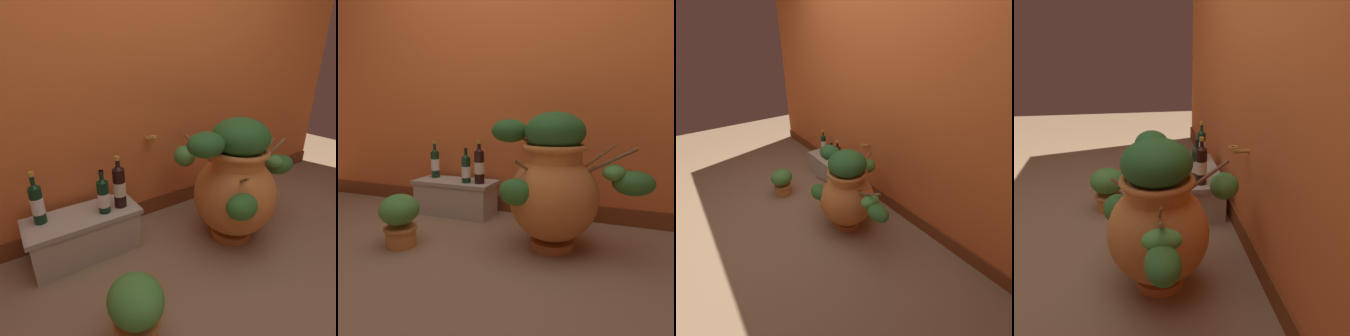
{
  "view_description": "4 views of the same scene",
  "coord_description": "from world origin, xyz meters",
  "views": [
    {
      "loc": [
        -0.84,
        -0.54,
        1.17
      ],
      "look_at": [
        0.04,
        0.8,
        0.5
      ],
      "focal_mm": 28.22,
      "sensor_mm": 36.0,
      "label": 1
    },
    {
      "loc": [
        0.76,
        -1.25,
        0.81
      ],
      "look_at": [
        -0.03,
        0.81,
        0.43
      ],
      "focal_mm": 32.39,
      "sensor_mm": 36.0,
      "label": 2
    },
    {
      "loc": [
        1.98,
        -0.66,
        1.8
      ],
      "look_at": [
        -0.03,
        0.79,
        0.39
      ],
      "focal_mm": 26.24,
      "sensor_mm": 36.0,
      "label": 3
    },
    {
      "loc": [
        2.12,
        0.43,
        1.41
      ],
      "look_at": [
        -0.11,
        0.71,
        0.48
      ],
      "focal_mm": 40.58,
      "sensor_mm": 36.0,
      "label": 4
    }
  ],
  "objects": [
    {
      "name": "ground_plane",
      "position": [
        0.0,
        0.0,
        0.0
      ],
      "size": [
        7.0,
        7.0,
        0.0
      ],
      "primitive_type": "plane",
      "color": "#896B4C"
    },
    {
      "name": "back_wall",
      "position": [
        0.0,
        1.2,
        1.29
      ],
      "size": [
        4.4,
        0.33,
        2.6
      ],
      "color": "#D6662D",
      "rests_on": "ground_plane"
    },
    {
      "name": "terracotta_urn",
      "position": [
        0.39,
        0.53,
        0.41
      ],
      "size": [
        0.96,
        0.75,
        0.84
      ],
      "color": "#C17033",
      "rests_on": "ground_plane"
    },
    {
      "name": "stone_ledge",
      "position": [
        -0.52,
        0.9,
        0.16
      ],
      "size": [
        0.68,
        0.3,
        0.28
      ],
      "color": "#B2A893",
      "rests_on": "ground_plane"
    },
    {
      "name": "wine_bottle_left",
      "position": [
        -0.28,
        0.87,
        0.43
      ],
      "size": [
        0.08,
        0.08,
        0.34
      ],
      "color": "black",
      "rests_on": "stone_ledge"
    },
    {
      "name": "wine_bottle_middle",
      "position": [
        -0.74,
        0.95,
        0.42
      ],
      "size": [
        0.07,
        0.07,
        0.32
      ],
      "color": "black",
      "rests_on": "stone_ledge"
    },
    {
      "name": "wine_bottle_right",
      "position": [
        -0.39,
        0.86,
        0.4
      ],
      "size": [
        0.07,
        0.07,
        0.28
      ],
      "color": "black",
      "rests_on": "stone_ledge"
    },
    {
      "name": "potted_shrub",
      "position": [
        -0.51,
        0.2,
        0.19
      ],
      "size": [
        0.24,
        0.26,
        0.33
      ],
      "color": "#CC7F3D",
      "rests_on": "ground_plane"
    }
  ]
}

